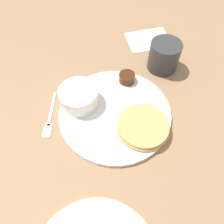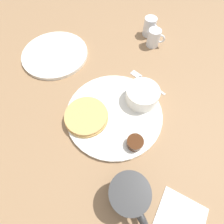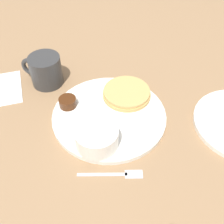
{
  "view_description": "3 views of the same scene",
  "coord_description": "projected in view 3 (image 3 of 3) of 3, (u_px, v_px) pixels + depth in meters",
  "views": [
    {
      "loc": [
        0.03,
        0.3,
        0.47
      ],
      "look_at": [
        0.01,
        0.02,
        0.04
      ],
      "focal_mm": 35.0,
      "sensor_mm": 36.0,
      "label": 1
    },
    {
      "loc": [
        -0.2,
        -0.14,
        0.46
      ],
      "look_at": [
        -0.02,
        -0.01,
        0.05
      ],
      "focal_mm": 28.0,
      "sensor_mm": 36.0,
      "label": 2
    },
    {
      "loc": [
        0.47,
        -0.05,
        0.52
      ],
      "look_at": [
        0.01,
        0.01,
        0.02
      ],
      "focal_mm": 45.0,
      "sensor_mm": 36.0,
      "label": 3
    }
  ],
  "objects": [
    {
      "name": "bowl",
      "position": [
        97.0,
        137.0,
        0.61
      ],
      "size": [
        0.1,
        0.1,
        0.05
      ],
      "color": "white",
      "rests_on": "plate"
    },
    {
      "name": "fork",
      "position": [
        118.0,
        174.0,
        0.59
      ],
      "size": [
        0.03,
        0.14,
        0.0
      ],
      "color": "silver",
      "rests_on": "ground_plane"
    },
    {
      "name": "coffee_mug",
      "position": [
        45.0,
        70.0,
        0.77
      ],
      "size": [
        0.09,
        0.11,
        0.08
      ],
      "color": "#333333",
      "rests_on": "ground_plane"
    },
    {
      "name": "butter_ramekin",
      "position": [
        87.0,
        142.0,
        0.62
      ],
      "size": [
        0.04,
        0.04,
        0.04
      ],
      "color": "white",
      "rests_on": "plate"
    },
    {
      "name": "napkin",
      "position": [
        2.0,
        89.0,
        0.77
      ],
      "size": [
        0.15,
        0.12,
        0.0
      ],
      "color": "white",
      "rests_on": "ground_plane"
    },
    {
      "name": "ground_plane",
      "position": [
        109.0,
        117.0,
        0.7
      ],
      "size": [
        4.0,
        4.0,
        0.0
      ],
      "primitive_type": "plane",
      "color": "#93704C"
    },
    {
      "name": "pancake_stack",
      "position": [
        127.0,
        93.0,
        0.73
      ],
      "size": [
        0.13,
        0.13,
        0.02
      ],
      "color": "tan",
      "rests_on": "plate"
    },
    {
      "name": "syrup_cup",
      "position": [
        68.0,
        102.0,
        0.71
      ],
      "size": [
        0.04,
        0.04,
        0.02
      ],
      "color": "#47230F",
      "rests_on": "plate"
    },
    {
      "name": "plate",
      "position": [
        109.0,
        116.0,
        0.7
      ],
      "size": [
        0.28,
        0.28,
        0.01
      ],
      "color": "white",
      "rests_on": "ground_plane"
    }
  ]
}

